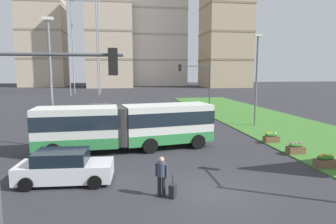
{
  "coord_description": "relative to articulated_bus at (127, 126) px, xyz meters",
  "views": [
    {
      "loc": [
        -3.86,
        -12.03,
        5.28
      ],
      "look_at": [
        -0.25,
        10.04,
        2.2
      ],
      "focal_mm": 31.51,
      "sensor_mm": 36.0,
      "label": 1
    }
  ],
  "objects": [
    {
      "name": "streetlight_left",
      "position": [
        -5.07,
        1.51,
        3.23
      ],
      "size": [
        0.7,
        0.28,
        8.88
      ],
      "color": "slate",
      "rests_on": "ground"
    },
    {
      "name": "flower_planter_2",
      "position": [
        10.61,
        0.11,
        -1.23
      ],
      "size": [
        1.1,
        0.56,
        0.74
      ],
      "color": "brown",
      "rests_on": "grass_median"
    },
    {
      "name": "apartment_tower_west",
      "position": [
        -26.57,
        91.81,
        21.59
      ],
      "size": [
        15.2,
        14.36,
        46.44
      ],
      "color": "#C6B299",
      "rests_on": "ground"
    },
    {
      "name": "ground_plane",
      "position": [
        3.43,
        -7.73,
        -1.65
      ],
      "size": [
        260.0,
        260.0,
        0.0
      ],
      "primitive_type": "plane",
      "color": "#2D2D33"
    },
    {
      "name": "transmission_pylon",
      "position": [
        -8.04,
        49.96,
        15.66
      ],
      "size": [
        9.0,
        6.24,
        31.77
      ],
      "color": "gray",
      "rests_on": "ground"
    },
    {
      "name": "traffic_light_far_right",
      "position": [
        8.91,
        14.27,
        2.55
      ],
      "size": [
        4.03,
        0.28,
        6.11
      ],
      "color": "#474C51",
      "rests_on": "ground"
    },
    {
      "name": "flower_planter_1",
      "position": [
        10.61,
        -2.99,
        -1.23
      ],
      "size": [
        1.1,
        0.56,
        0.74
      ],
      "color": "brown",
      "rests_on": "grass_median"
    },
    {
      "name": "apartment_tower_eastcentre",
      "position": [
        35.04,
        77.55,
        24.58
      ],
      "size": [
        14.59,
        15.32,
        52.42
      ],
      "color": "tan",
      "rests_on": "ground"
    },
    {
      "name": "articulated_bus",
      "position": [
        0.0,
        0.0,
        0.0
      ],
      "size": [
        11.97,
        3.83,
        3.0
      ],
      "color": "silver",
      "rests_on": "ground"
    },
    {
      "name": "traffic_light_near_left",
      "position": [
        -2.82,
        -10.73,
        2.45
      ],
      "size": [
        3.84,
        0.28,
        5.97
      ],
      "color": "#474C51",
      "rests_on": "ground"
    },
    {
      "name": "streetlight_median",
      "position": [
        12.51,
        6.81,
        3.17
      ],
      "size": [
        0.7,
        0.28,
        8.75
      ],
      "color": "slate",
      "rests_on": "ground"
    },
    {
      "name": "car_black_sedan",
      "position": [
        -2.61,
        14.95,
        -0.9
      ],
      "size": [
        4.47,
        2.16,
        1.58
      ],
      "color": "black",
      "rests_on": "ground"
    },
    {
      "name": "apartment_tower_centre",
      "position": [
        13.59,
        95.34,
        25.53
      ],
      "size": [
        21.52,
        17.85,
        54.33
      ],
      "color": "silver",
      "rests_on": "ground"
    },
    {
      "name": "rolling_suitcase",
      "position": [
        1.68,
        -8.13,
        -1.34
      ],
      "size": [
        0.4,
        0.43,
        0.97
      ],
      "color": "#232328",
      "rests_on": "ground"
    },
    {
      "name": "apartment_tower_westcentre",
      "position": [
        -3.44,
        83.56,
        15.94
      ],
      "size": [
        14.78,
        17.21,
        35.15
      ],
      "color": "#C6B299",
      "rests_on": "ground"
    },
    {
      "name": "grass_median",
      "position": [
        15.01,
        2.27,
        -1.61
      ],
      "size": [
        10.0,
        70.0,
        0.08
      ],
      "primitive_type": "cube",
      "color": "#3D752D",
      "rests_on": "ground_plane"
    },
    {
      "name": "car_white_van",
      "position": [
        -3.11,
        -5.64,
        -0.9
      ],
      "size": [
        4.52,
        2.28,
        1.58
      ],
      "color": "silver",
      "rests_on": "ground"
    },
    {
      "name": "flower_planter_0",
      "position": [
        10.61,
        -5.73,
        -1.23
      ],
      "size": [
        1.1,
        0.56,
        0.74
      ],
      "color": "brown",
      "rests_on": "grass_median"
    },
    {
      "name": "pedestrian_crossing",
      "position": [
        1.23,
        -7.93,
        -0.65
      ],
      "size": [
        0.5,
        0.36,
        1.74
      ],
      "color": "black",
      "rests_on": "ground"
    }
  ]
}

